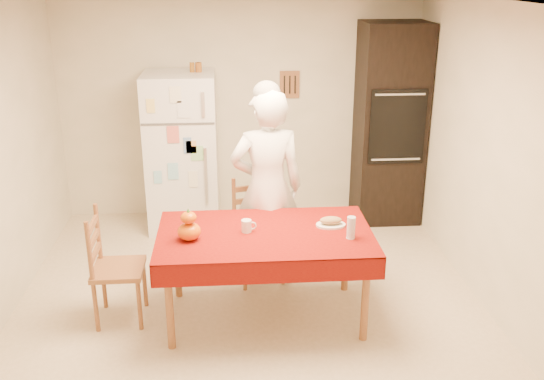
{
  "coord_description": "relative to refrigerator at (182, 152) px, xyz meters",
  "views": [
    {
      "loc": [
        -0.15,
        -4.46,
        2.74
      ],
      "look_at": [
        0.2,
        0.2,
        1.01
      ],
      "focal_mm": 40.0,
      "sensor_mm": 36.0,
      "label": 1
    }
  ],
  "objects": [
    {
      "name": "bread_loaf",
      "position": [
        1.31,
        -1.89,
        -0.04
      ],
      "size": [
        0.18,
        0.1,
        0.06
      ],
      "primitive_type": "ellipsoid",
      "color": "#9D734D",
      "rests_on": "bread_plate"
    },
    {
      "name": "coffee_mug",
      "position": [
        0.63,
        -1.95,
        -0.04
      ],
      "size": [
        0.08,
        0.08,
        0.1
      ],
      "primitive_type": "cylinder",
      "color": "silver",
      "rests_on": "dining_table"
    },
    {
      "name": "spice_jar_right",
      "position": [
        0.22,
        0.05,
        0.9
      ],
      "size": [
        0.05,
        0.05,
        0.1
      ],
      "primitive_type": "cylinder",
      "color": "#96541B",
      "rests_on": "refrigerator"
    },
    {
      "name": "wine_glass",
      "position": [
        1.43,
        -2.13,
        -0.0
      ],
      "size": [
        0.07,
        0.07,
        0.18
      ],
      "primitive_type": "cylinder",
      "color": "silver",
      "rests_on": "dining_table"
    },
    {
      "name": "dining_table",
      "position": [
        0.77,
        -1.98,
        -0.16
      ],
      "size": [
        1.7,
        1.0,
        0.76
      ],
      "color": "brown",
      "rests_on": "floor"
    },
    {
      "name": "room_shell",
      "position": [
        0.65,
        -1.88,
        0.77
      ],
      "size": [
        4.02,
        4.52,
        2.51
      ],
      "color": "beige",
      "rests_on": "ground"
    },
    {
      "name": "spice_jar_left",
      "position": [
        0.15,
        0.05,
        0.9
      ],
      "size": [
        0.05,
        0.05,
        0.1
      ],
      "primitive_type": "cylinder",
      "color": "brown",
      "rests_on": "refrigerator"
    },
    {
      "name": "pumpkin_upper",
      "position": [
        0.18,
        -2.06,
        0.09
      ],
      "size": [
        0.12,
        0.12,
        0.09
      ],
      "primitive_type": "ellipsoid",
      "color": "#E14D05",
      "rests_on": "pumpkin_lower"
    },
    {
      "name": "chair_far",
      "position": [
        0.74,
        -1.26,
        -0.34
      ],
      "size": [
        0.5,
        0.49,
        0.95
      ],
      "rotation": [
        0.0,
        0.0,
        0.24
      ],
      "color": "brown",
      "rests_on": "floor"
    },
    {
      "name": "refrigerator",
      "position": [
        0.0,
        0.0,
        0.0
      ],
      "size": [
        0.75,
        0.74,
        1.7
      ],
      "color": "white",
      "rests_on": "floor"
    },
    {
      "name": "floor",
      "position": [
        0.65,
        -1.88,
        -0.85
      ],
      "size": [
        4.5,
        4.5,
        0.0
      ],
      "primitive_type": "plane",
      "color": "tan",
      "rests_on": "ground"
    },
    {
      "name": "pumpkin_lower",
      "position": [
        0.18,
        -2.06,
        -0.02
      ],
      "size": [
        0.18,
        0.18,
        0.14
      ],
      "primitive_type": "ellipsoid",
      "color": "#D35704",
      "rests_on": "dining_table"
    },
    {
      "name": "spice_jar_mid",
      "position": [
        0.2,
        0.05,
        0.9
      ],
      "size": [
        0.05,
        0.05,
        0.1
      ],
      "primitive_type": "cylinder",
      "color": "brown",
      "rests_on": "refrigerator"
    },
    {
      "name": "chair_left",
      "position": [
        -0.47,
        -1.92,
        -0.34
      ],
      "size": [
        0.4,
        0.42,
        0.95
      ],
      "rotation": [
        0.0,
        0.0,
        1.58
      ],
      "color": "brown",
      "rests_on": "floor"
    },
    {
      "name": "seated_woman",
      "position": [
        0.83,
        -1.35,
        0.05
      ],
      "size": [
        0.69,
        0.49,
        1.79
      ],
      "primitive_type": "imported",
      "rotation": [
        0.0,
        0.0,
        3.24
      ],
      "color": "white",
      "rests_on": "floor"
    },
    {
      "name": "oven_cabinet",
      "position": [
        2.28,
        0.05,
        0.25
      ],
      "size": [
        0.7,
        0.62,
        2.2
      ],
      "color": "black",
      "rests_on": "floor"
    },
    {
      "name": "bread_plate",
      "position": [
        1.31,
        -1.89,
        -0.08
      ],
      "size": [
        0.24,
        0.24,
        0.02
      ],
      "primitive_type": "cylinder",
      "color": "white",
      "rests_on": "dining_table"
    }
  ]
}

